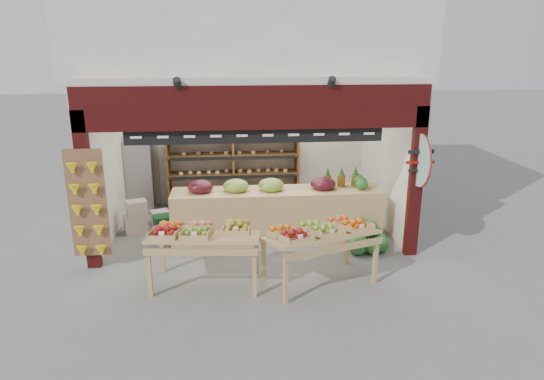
{
  "coord_description": "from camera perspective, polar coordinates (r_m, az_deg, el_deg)",
  "views": [
    {
      "loc": [
        -0.46,
        -8.8,
        3.61
      ],
      "look_at": [
        0.35,
        -0.2,
        1.01
      ],
      "focal_mm": 32.0,
      "sensor_mm": 36.0,
      "label": 1
    }
  ],
  "objects": [
    {
      "name": "display_table_right",
      "position": [
        7.53,
        5.65,
        -4.98
      ],
      "size": [
        1.87,
        1.41,
        1.06
      ],
      "color": "tan",
      "rests_on": "ground"
    },
    {
      "name": "banana_board",
      "position": [
        8.34,
        -20.89,
        -1.81
      ],
      "size": [
        0.6,
        0.15,
        1.8
      ],
      "color": "brown",
      "rests_on": "ground"
    },
    {
      "name": "refrigerator",
      "position": [
        11.18,
        -15.18,
        1.96
      ],
      "size": [
        0.75,
        0.75,
        1.74
      ],
      "primitive_type": "cube",
      "rotation": [
        0.0,
        0.0,
        -0.11
      ],
      "color": "#ABAEB2",
      "rests_on": "ground"
    },
    {
      "name": "watermelon_pile",
      "position": [
        9.05,
        11.15,
        -5.74
      ],
      "size": [
        0.78,
        0.73,
        0.55
      ],
      "color": "#17451B",
      "rests_on": "ground"
    },
    {
      "name": "ground",
      "position": [
        9.52,
        -2.19,
        -5.55
      ],
      "size": [
        60.0,
        60.0,
        0.0
      ],
      "primitive_type": "plane",
      "color": "slate",
      "rests_on": "ground"
    },
    {
      "name": "cardboard_stack",
      "position": [
        10.1,
        -14.4,
        -3.28
      ],
      "size": [
        1.04,
        0.88,
        0.66
      ],
      "color": "beige",
      "rests_on": "ground"
    },
    {
      "name": "gift_sign",
      "position": [
        8.5,
        17.0,
        3.37
      ],
      "size": [
        0.04,
        0.93,
        0.92
      ],
      "color": "#ADD9C4",
      "rests_on": "ground"
    },
    {
      "name": "mid_counter",
      "position": [
        9.23,
        0.45,
        -2.7
      ],
      "size": [
        3.95,
        0.79,
        1.22
      ],
      "color": "tan",
      "rests_on": "ground"
    },
    {
      "name": "back_shelving",
      "position": [
        11.03,
        -4.59,
        3.78
      ],
      "size": [
        2.97,
        0.49,
        1.84
      ],
      "color": "brown",
      "rests_on": "ground"
    },
    {
      "name": "shop_structure",
      "position": [
        10.43,
        -2.97,
        18.44
      ],
      "size": [
        6.36,
        5.12,
        5.4
      ],
      "color": "white",
      "rests_on": "ground"
    },
    {
      "name": "display_table_left",
      "position": [
        7.54,
        -8.75,
        -5.15
      ],
      "size": [
        1.75,
        1.09,
        1.06
      ],
      "color": "tan",
      "rests_on": "ground"
    }
  ]
}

